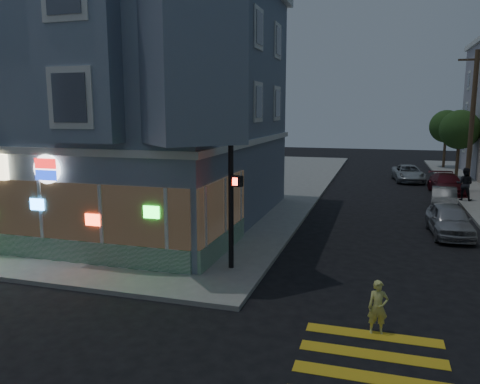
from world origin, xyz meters
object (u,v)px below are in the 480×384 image
at_px(pedestrian_a, 465,184).
at_px(parked_car_a, 449,220).
at_px(street_tree_near, 460,130).
at_px(parked_car_c, 447,184).
at_px(running_child, 378,307).
at_px(traffic_signal, 230,159).
at_px(street_tree_far, 446,126).
at_px(parked_car_d, 408,173).
at_px(parked_car_b, 444,199).
at_px(utility_pole, 472,120).

bearing_deg(pedestrian_a, parked_car_a, 93.23).
height_order(street_tree_near, parked_car_c, street_tree_near).
bearing_deg(parked_car_a, parked_car_c, 80.44).
bearing_deg(running_child, pedestrian_a, 64.16).
distance_m(running_child, traffic_signal, 6.46).
height_order(street_tree_near, street_tree_far, same).
xyz_separation_m(street_tree_near, traffic_signal, (-10.36, -25.14, -0.12)).
xyz_separation_m(parked_car_a, traffic_signal, (-7.63, -7.30, 3.14)).
height_order(parked_car_c, parked_car_d, parked_car_c).
bearing_deg(parked_car_a, street_tree_far, 80.75).
bearing_deg(street_tree_near, parked_car_a, -98.70).
xyz_separation_m(street_tree_near, parked_car_c, (-1.50, -6.76, -3.28)).
relative_size(street_tree_near, parked_car_a, 1.33).
distance_m(street_tree_near, running_child, 28.94).
distance_m(street_tree_far, parked_car_d, 10.74).
relative_size(street_tree_far, parked_car_b, 1.45).
distance_m(running_child, pedestrian_a, 19.23).
bearing_deg(parked_car_d, running_child, -100.41).
distance_m(utility_pole, parked_car_a, 12.79).
distance_m(running_child, parked_car_d, 26.71).
bearing_deg(parked_car_d, traffic_signal, -112.07).
xyz_separation_m(running_child, parked_car_c, (4.12, 21.44, -0.01)).
height_order(street_tree_far, parked_car_b, street_tree_far).
relative_size(street_tree_near, running_child, 3.97).
bearing_deg(running_child, parked_car_a, 62.79).
relative_size(parked_car_b, parked_car_d, 0.81).
bearing_deg(street_tree_far, pedestrian_a, -92.93).
distance_m(utility_pole, parked_car_c, 4.41).
xyz_separation_m(utility_pole, running_child, (-5.42, -22.20, -4.13)).
distance_m(utility_pole, parked_car_d, 6.97).
distance_m(parked_car_b, parked_car_c, 5.26).
relative_size(pedestrian_a, parked_car_c, 0.43).
height_order(utility_pole, street_tree_near, utility_pole).
distance_m(street_tree_near, street_tree_far, 8.00).
relative_size(utility_pole, parked_car_b, 2.47).
distance_m(street_tree_far, running_child, 36.78).
distance_m(running_child, parked_car_b, 16.58).
xyz_separation_m(running_child, traffic_signal, (-4.74, 3.06, 3.15)).
height_order(utility_pole, street_tree_far, utility_pole).
bearing_deg(parked_car_b, traffic_signal, -116.05).
height_order(street_tree_near, pedestrian_a, street_tree_near).
height_order(parked_car_a, parked_car_c, parked_car_a).
xyz_separation_m(street_tree_near, running_child, (-5.62, -28.20, -3.27)).
height_order(utility_pole, traffic_signal, utility_pole).
relative_size(street_tree_near, traffic_signal, 0.98).
height_order(utility_pole, parked_car_b, utility_pole).
xyz_separation_m(pedestrian_a, parked_car_d, (-2.70, 8.00, -0.49)).
distance_m(utility_pole, street_tree_far, 14.03).
bearing_deg(street_tree_near, utility_pole, -91.91).
relative_size(parked_car_a, traffic_signal, 0.74).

